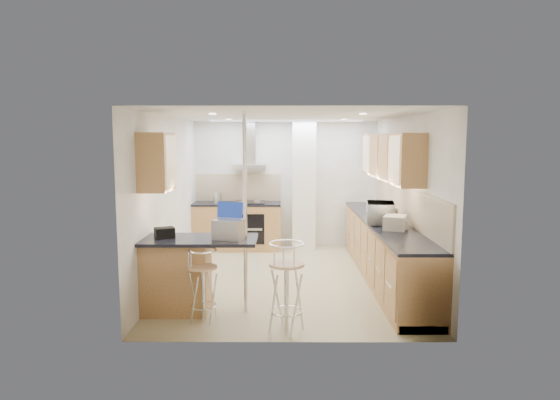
{
  "coord_description": "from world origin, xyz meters",
  "views": [
    {
      "loc": [
        -0.08,
        -7.51,
        2.18
      ],
      "look_at": [
        -0.11,
        0.2,
        1.21
      ],
      "focal_mm": 32.0,
      "sensor_mm": 36.0,
      "label": 1
    }
  ],
  "objects_px": {
    "bar_stool_near": "(203,286)",
    "bread_bin": "(395,223)",
    "microwave": "(381,213)",
    "laptop": "(229,229)",
    "bar_stool_end": "(286,287)"
  },
  "relations": [
    {
      "from": "bar_stool_near",
      "to": "bread_bin",
      "type": "bearing_deg",
      "value": 12.73
    },
    {
      "from": "microwave",
      "to": "bar_stool_near",
      "type": "xyz_separation_m",
      "value": [
        -2.38,
        -1.55,
        -0.63
      ]
    },
    {
      "from": "laptop",
      "to": "bar_stool_near",
      "type": "relative_size",
      "value": 0.4
    },
    {
      "from": "bar_stool_end",
      "to": "microwave",
      "type": "bearing_deg",
      "value": -27.65
    },
    {
      "from": "microwave",
      "to": "bread_bin",
      "type": "xyz_separation_m",
      "value": [
        0.11,
        -0.47,
        -0.06
      ]
    },
    {
      "from": "bread_bin",
      "to": "microwave",
      "type": "bearing_deg",
      "value": 121.64
    },
    {
      "from": "bread_bin",
      "to": "laptop",
      "type": "bearing_deg",
      "value": -141.71
    },
    {
      "from": "laptop",
      "to": "bar_stool_end",
      "type": "bearing_deg",
      "value": -21.51
    },
    {
      "from": "laptop",
      "to": "bread_bin",
      "type": "bearing_deg",
      "value": 37.65
    },
    {
      "from": "microwave",
      "to": "bread_bin",
      "type": "relative_size",
      "value": 1.55
    },
    {
      "from": "bar_stool_near",
      "to": "laptop",
      "type": "bearing_deg",
      "value": 36.23
    },
    {
      "from": "bar_stool_near",
      "to": "bread_bin",
      "type": "relative_size",
      "value": 2.44
    },
    {
      "from": "microwave",
      "to": "bar_stool_end",
      "type": "distance_m",
      "value": 2.37
    },
    {
      "from": "bar_stool_end",
      "to": "laptop",
      "type": "bearing_deg",
      "value": 59.92
    },
    {
      "from": "laptop",
      "to": "bar_stool_end",
      "type": "xyz_separation_m",
      "value": [
        0.7,
        -0.58,
        -0.55
      ]
    }
  ]
}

